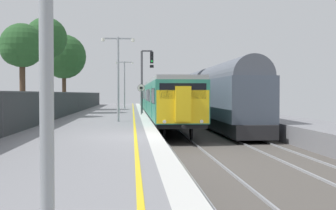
{
  "coord_description": "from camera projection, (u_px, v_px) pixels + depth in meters",
  "views": [
    {
      "loc": [
        -0.48,
        -17.04,
        1.7
      ],
      "look_at": [
        1.59,
        7.76,
        1.03
      ],
      "focal_mm": 46.28,
      "sensor_mm": 36.0,
      "label": 1
    }
  ],
  "objects": [
    {
      "name": "background_tree_centre",
      "position": [
        46.0,
        40.0,
        36.61
      ],
      "size": [
        3.54,
        3.54,
        8.16
      ],
      "color": "#473323",
      "rests_on": "ground"
    },
    {
      "name": "background_tree_left",
      "position": [
        21.0,
        47.0,
        30.4
      ],
      "size": [
        3.11,
        3.11,
        6.64
      ],
      "color": "#473323",
      "rests_on": "ground"
    },
    {
      "name": "background_tree_right",
      "position": [
        63.0,
        58.0,
        44.14
      ],
      "size": [
        4.52,
        4.52,
        7.72
      ],
      "color": "#473323",
      "rests_on": "ground"
    },
    {
      "name": "signal_gantry",
      "position": [
        145.0,
        74.0,
        36.74
      ],
      "size": [
        1.1,
        0.24,
        5.36
      ],
      "color": "#47474C",
      "rests_on": "ground"
    },
    {
      "name": "platform_back_fence",
      "position": [
        2.0,
        113.0,
        16.59
      ],
      "size": [
        0.07,
        99.0,
        1.8
      ],
      "color": "#282B2D",
      "rests_on": "ground"
    },
    {
      "name": "speed_limit_sign",
      "position": [
        141.0,
        95.0,
        34.47
      ],
      "size": [
        0.59,
        0.08,
        2.44
      ],
      "color": "#59595B",
      "rests_on": "ground"
    },
    {
      "name": "platform_lamp_mid",
      "position": [
        118.0,
        71.0,
        26.08
      ],
      "size": [
        2.0,
        0.2,
        5.1
      ],
      "color": "#93999E",
      "rests_on": "ground"
    },
    {
      "name": "commuter_train_at_platform",
      "position": [
        159.0,
        98.0,
        41.87
      ],
      "size": [
        2.83,
        40.56,
        3.81
      ],
      "color": "#2D846B",
      "rests_on": "ground"
    },
    {
      "name": "freight_train_adjacent_track",
      "position": [
        189.0,
        94.0,
        50.23
      ],
      "size": [
        2.6,
        55.42,
        4.78
      ],
      "color": "#232326",
      "rests_on": "ground"
    },
    {
      "name": "ground",
      "position": [
        210.0,
        151.0,
        17.3
      ],
      "size": [
        17.4,
        110.0,
        1.21
      ],
      "color": "gray"
    },
    {
      "name": "platform_lamp_far",
      "position": [
        124.0,
        81.0,
        47.95
      ],
      "size": [
        2.0,
        0.2,
        5.26
      ],
      "color": "#93999E",
      "rests_on": "ground"
    }
  ]
}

